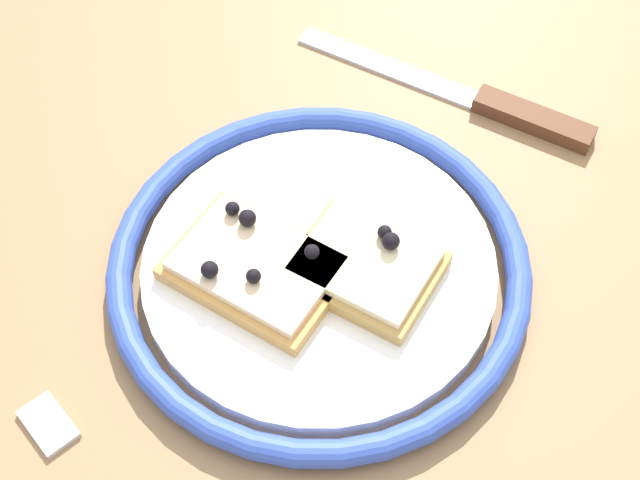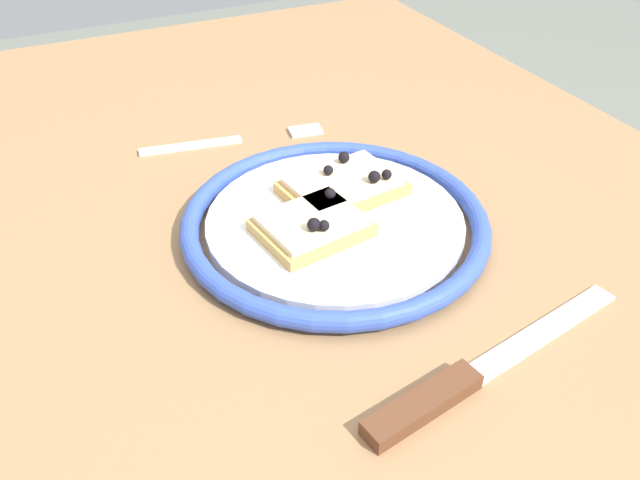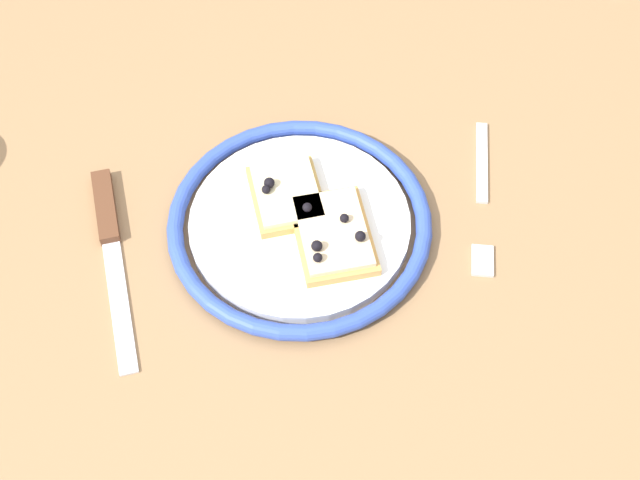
% 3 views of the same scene
% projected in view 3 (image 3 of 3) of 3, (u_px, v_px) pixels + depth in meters
% --- Properties ---
extents(ground_plane, '(6.00, 6.00, 0.00)m').
position_uv_depth(ground_plane, '(315.00, 451.00, 1.57)').
color(ground_plane, slate).
extents(dining_table, '(1.16, 0.88, 0.76)m').
position_uv_depth(dining_table, '(312.00, 236.00, 1.00)').
color(dining_table, '#936D47').
rests_on(dining_table, ground_plane).
extents(plate, '(0.27, 0.27, 0.02)m').
position_uv_depth(plate, '(300.00, 223.00, 0.90)').
color(plate, white).
rests_on(plate, dining_table).
extents(pizza_slice_near, '(0.09, 0.11, 0.03)m').
position_uv_depth(pizza_slice_near, '(333.00, 234.00, 0.88)').
color(pizza_slice_near, tan).
rests_on(pizza_slice_near, plate).
extents(pizza_slice_far, '(0.08, 0.10, 0.03)m').
position_uv_depth(pizza_slice_far, '(287.00, 195.00, 0.91)').
color(pizza_slice_far, tan).
rests_on(pizza_slice_far, plate).
extents(knife, '(0.06, 0.24, 0.01)m').
position_uv_depth(knife, '(109.00, 232.00, 0.90)').
color(knife, silver).
rests_on(knife, dining_table).
extents(fork, '(0.05, 0.20, 0.00)m').
position_uv_depth(fork, '(482.00, 197.00, 0.93)').
color(fork, silver).
rests_on(fork, dining_table).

